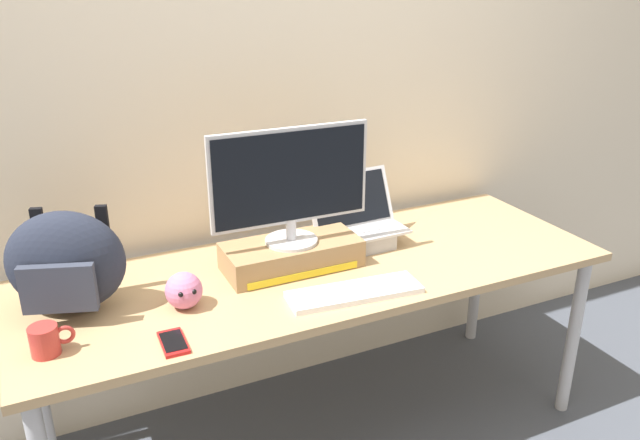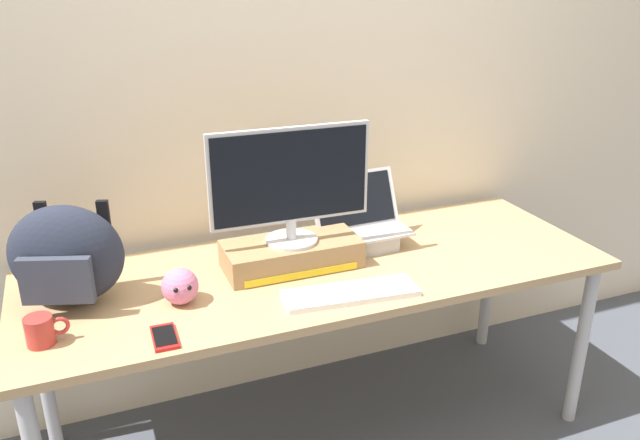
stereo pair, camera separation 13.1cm
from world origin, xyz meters
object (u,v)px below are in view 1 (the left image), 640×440
object	(u,v)px
open_laptop	(357,230)
cell_phone	(173,342)
toner_box_yellow	(292,255)
plush_toy	(184,290)
messenger_backpack	(66,263)
desktop_monitor	(290,183)
coffee_mug	(46,340)
external_keyboard	(355,292)

from	to	relation	value
open_laptop	cell_phone	bearing A→B (deg)	-156.22
toner_box_yellow	plush_toy	bearing A→B (deg)	-164.34
plush_toy	messenger_backpack	bearing A→B (deg)	157.50
cell_phone	plush_toy	bearing A→B (deg)	68.11
toner_box_yellow	plush_toy	distance (m)	0.43
messenger_backpack	toner_box_yellow	bearing A→B (deg)	17.40
toner_box_yellow	open_laptop	distance (m)	0.31
plush_toy	open_laptop	bearing A→B (deg)	14.91
desktop_monitor	plush_toy	bearing A→B (deg)	-163.10
messenger_backpack	plush_toy	distance (m)	0.36
coffee_mug	open_laptop	bearing A→B (deg)	14.14
open_laptop	messenger_backpack	distance (m)	1.04
coffee_mug	desktop_monitor	bearing A→B (deg)	14.16
open_laptop	messenger_backpack	xyz separation A→B (m)	(-1.04, -0.06, 0.10)
toner_box_yellow	plush_toy	size ratio (longest dim) A/B	4.10
toner_box_yellow	messenger_backpack	bearing A→B (deg)	178.72
desktop_monitor	messenger_backpack	size ratio (longest dim) A/B	1.42
cell_phone	open_laptop	bearing A→B (deg)	27.05
open_laptop	desktop_monitor	bearing A→B (deg)	-167.82
external_keyboard	cell_phone	xyz separation A→B (m)	(-0.60, -0.03, -0.01)
desktop_monitor	external_keyboard	world-z (taller)	desktop_monitor
open_laptop	messenger_backpack	bearing A→B (deg)	-178.68
desktop_monitor	coffee_mug	bearing A→B (deg)	-164.46
external_keyboard	cell_phone	bearing A→B (deg)	-171.32
external_keyboard	cell_phone	size ratio (longest dim) A/B	3.27
desktop_monitor	plush_toy	world-z (taller)	desktop_monitor
open_laptop	plush_toy	bearing A→B (deg)	-166.99
desktop_monitor	messenger_backpack	distance (m)	0.75
coffee_mug	cell_phone	world-z (taller)	coffee_mug
open_laptop	plush_toy	xyz separation A→B (m)	(-0.72, -0.19, 0.00)
desktop_monitor	toner_box_yellow	bearing A→B (deg)	89.50
open_laptop	external_keyboard	xyz separation A→B (m)	(-0.20, -0.35, -0.05)
external_keyboard	messenger_backpack	bearing A→B (deg)	166.22
external_keyboard	plush_toy	world-z (taller)	plush_toy
desktop_monitor	external_keyboard	xyz separation A→B (m)	(0.10, -0.28, -0.30)
open_laptop	coffee_mug	distance (m)	1.16
messenger_backpack	desktop_monitor	bearing A→B (deg)	17.31
external_keyboard	plush_toy	xyz separation A→B (m)	(-0.52, 0.16, 0.05)
toner_box_yellow	external_keyboard	size ratio (longest dim) A/B	1.06
external_keyboard	coffee_mug	size ratio (longest dim) A/B	3.73
cell_phone	plush_toy	size ratio (longest dim) A/B	1.19
desktop_monitor	plush_toy	xyz separation A→B (m)	(-0.41, -0.11, -0.26)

